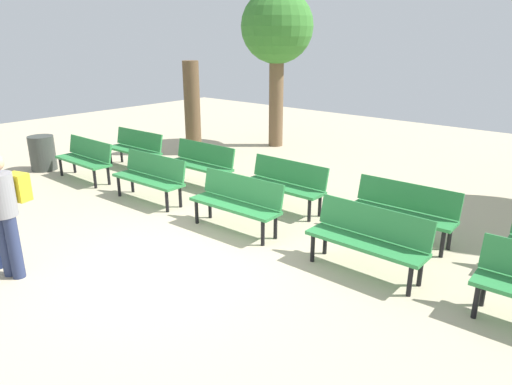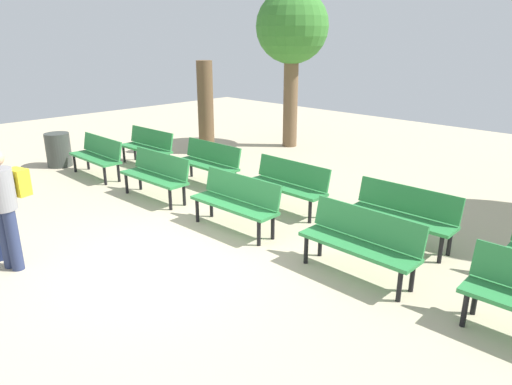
% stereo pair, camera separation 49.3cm
% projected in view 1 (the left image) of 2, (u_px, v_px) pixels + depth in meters
% --- Properties ---
extents(ground_plane, '(26.13, 26.13, 0.00)m').
position_uv_depth(ground_plane, '(163.00, 265.00, 6.39)').
color(ground_plane, '#BCAD8E').
extents(bench_r0_c0, '(1.60, 0.49, 0.87)m').
position_uv_depth(bench_r0_c0, '(86.00, 157.00, 10.04)').
color(bench_r0_c0, '#2D8442').
rests_on(bench_r0_c0, ground_plane).
extents(bench_r0_c1, '(1.62, 0.55, 0.87)m').
position_uv_depth(bench_r0_c1, '(151.00, 175.00, 8.73)').
color(bench_r0_c1, '#2D8442').
rests_on(bench_r0_c1, ground_plane).
extents(bench_r0_c2, '(1.62, 0.54, 0.87)m').
position_uv_depth(bench_r0_c2, '(237.00, 200.00, 7.41)').
color(bench_r0_c2, '#2D8442').
rests_on(bench_r0_c2, ground_plane).
extents(bench_r0_c3, '(1.60, 0.49, 0.87)m').
position_uv_depth(bench_r0_c3, '(368.00, 236.00, 6.06)').
color(bench_r0_c3, '#2D8442').
rests_on(bench_r0_c3, ground_plane).
extents(bench_r1_c0, '(1.62, 0.54, 0.87)m').
position_uv_depth(bench_r1_c0, '(135.00, 147.00, 10.95)').
color(bench_r1_c0, '#2D8442').
rests_on(bench_r1_c0, ground_plane).
extents(bench_r1_c1, '(1.61, 0.52, 0.87)m').
position_uv_depth(bench_r1_c1, '(201.00, 162.00, 9.66)').
color(bench_r1_c1, '#2D8442').
rests_on(bench_r1_c1, ground_plane).
extents(bench_r1_c2, '(1.60, 0.48, 0.87)m').
position_uv_depth(bench_r1_c2, '(285.00, 182.00, 8.32)').
color(bench_r1_c2, '#2D8442').
rests_on(bench_r1_c2, ground_plane).
extents(bench_r1_c3, '(1.61, 0.53, 0.87)m').
position_uv_depth(bench_r1_c3, '(403.00, 209.00, 7.04)').
color(bench_r1_c3, '#2D8442').
rests_on(bench_r1_c3, ground_plane).
extents(tree_0, '(1.94, 1.94, 4.21)m').
position_uv_depth(tree_0, '(277.00, 31.00, 12.36)').
color(tree_0, brown).
rests_on(tree_0, ground_plane).
extents(tree_2, '(0.41, 0.41, 2.41)m').
position_uv_depth(tree_2, '(192.00, 109.00, 12.04)').
color(tree_2, brown).
rests_on(tree_2, ground_plane).
extents(visitor_with_backpack, '(0.44, 0.59, 1.65)m').
position_uv_depth(visitor_with_backpack, '(5.00, 208.00, 5.83)').
color(visitor_with_backpack, navy).
rests_on(visitor_with_backpack, ground_plane).
extents(trash_bin, '(0.57, 0.57, 0.80)m').
position_uv_depth(trash_bin, '(42.00, 153.00, 10.81)').
color(trash_bin, '#383D38').
rests_on(trash_bin, ground_plane).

